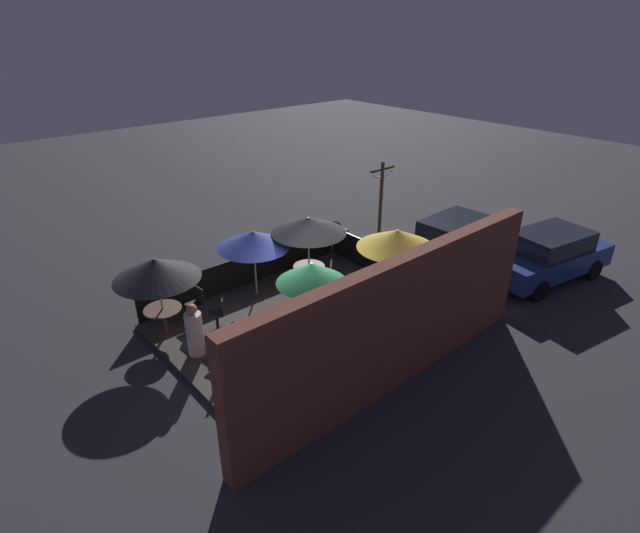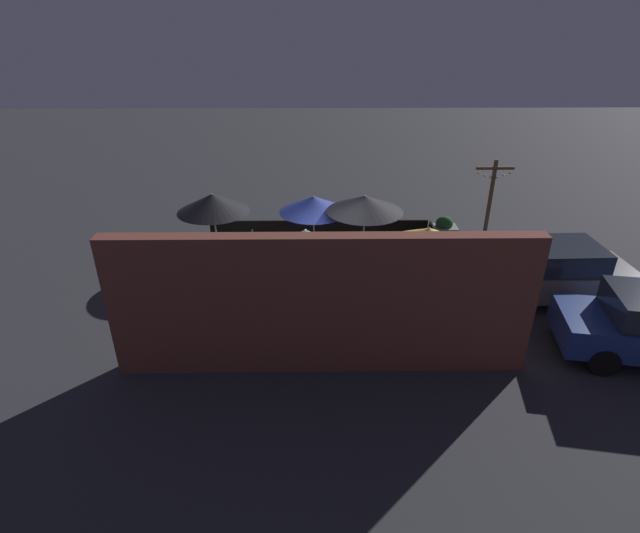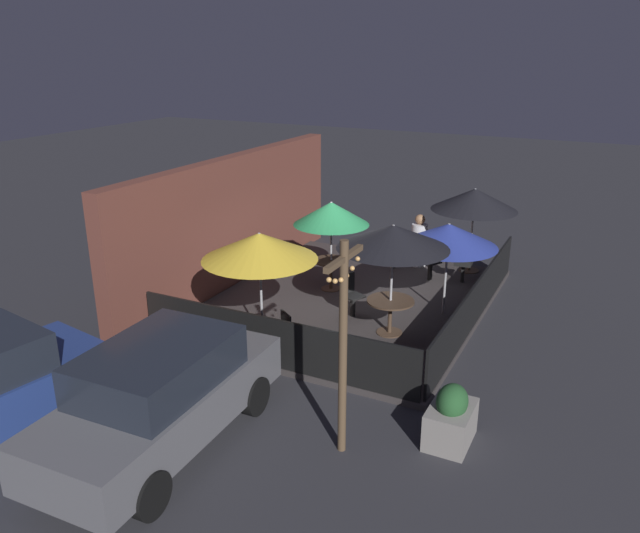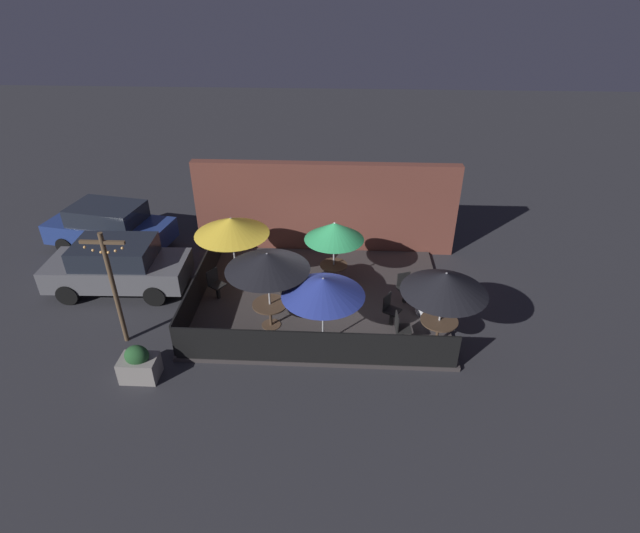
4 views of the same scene
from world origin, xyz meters
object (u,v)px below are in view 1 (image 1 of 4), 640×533
object	(u,v)px
patio_umbrella_4	(397,239)
patio_chair_0	(197,303)
dining_table_0	(309,270)
patio_chair_4	(225,338)
patio_umbrella_3	(253,239)
light_post	(381,202)
patio_umbrella_0	(309,225)
parked_car_1	(549,255)
patio_chair_1	(321,290)
patio_chair_3	(380,269)
patron_0	(195,332)
patio_umbrella_2	(156,269)
dining_table_2	(163,314)
patio_chair_2	(219,312)
planter_box	(334,234)
parked_car_0	(454,241)
dining_table_1	(312,318)
patio_umbrella_1	(312,273)

from	to	relation	value
patio_umbrella_4	patio_chair_0	size ratio (longest dim) A/B	2.37
dining_table_0	patio_chair_4	xyz separation A→B (m)	(3.73, 1.34, -0.08)
dining_table_0	patio_chair_0	world-z (taller)	patio_chair_0
patio_umbrella_3	light_post	xyz separation A→B (m)	(-5.26, 0.01, -0.06)
patio_umbrella_0	parked_car_1	bearing A→B (deg)	145.09
patio_umbrella_3	patio_chair_1	size ratio (longest dim) A/B	2.23
patio_chair_0	patio_umbrella_3	bearing A→B (deg)	179.04
patio_chair_3	patron_0	size ratio (longest dim) A/B	0.66
patio_umbrella_2	dining_table_2	bearing A→B (deg)	0.00
patio_umbrella_4	patio_chair_2	bearing A→B (deg)	-22.96
patio_umbrella_4	patron_0	world-z (taller)	patio_umbrella_4
dining_table_2	patio_chair_1	distance (m)	4.28
planter_box	parked_car_0	distance (m)	4.27
light_post	patio_umbrella_3	bearing A→B (deg)	-0.15
dining_table_0	patron_0	world-z (taller)	patron_0
planter_box	dining_table_2	bearing A→B (deg)	11.73
dining_table_1	light_post	bearing A→B (deg)	-152.91
patio_chair_1	patio_chair_4	size ratio (longest dim) A/B	1.02
planter_box	patron_0	bearing A→B (deg)	21.66
patio_umbrella_1	patio_umbrella_0	bearing A→B (deg)	-128.12
dining_table_0	patio_chair_4	distance (m)	3.97
patio_umbrella_4	parked_car_1	distance (m)	5.42
patio_umbrella_0	light_post	size ratio (longest dim) A/B	0.70
patio_chair_1	parked_car_0	bearing A→B (deg)	-74.44
patio_chair_3	patio_chair_4	size ratio (longest dim) A/B	1.00
dining_table_2	patron_0	distance (m)	1.33
patio_umbrella_4	dining_table_1	distance (m)	3.31
planter_box	patio_chair_2	bearing A→B (deg)	20.18
dining_table_2	patio_umbrella_0	bearing A→B (deg)	173.19
patio_umbrella_2	patio_chair_2	xyz separation A→B (m)	(-1.18, 0.74, -1.37)
patio_chair_0	light_post	bearing A→B (deg)	176.81
patio_umbrella_1	patio_umbrella_4	xyz separation A→B (m)	(-3.03, 0.05, 0.06)
patio_umbrella_3	parked_car_0	bearing A→B (deg)	159.06
patio_umbrella_2	patio_umbrella_3	world-z (taller)	patio_umbrella_2
patio_chair_0	patio_chair_1	xyz separation A→B (m)	(-3.01, 1.65, -0.01)
patio_umbrella_4	light_post	world-z (taller)	light_post
parked_car_1	patio_umbrella_0	bearing A→B (deg)	-24.99
patio_umbrella_3	light_post	world-z (taller)	light_post
patio_chair_4	patio_umbrella_2	bearing A→B (deg)	0.00
parked_car_0	patron_0	bearing A→B (deg)	-7.58
patio_chair_3	patio_umbrella_4	bearing A→B (deg)	100.59
patio_chair_3	parked_car_1	bearing A→B (deg)	-179.55
patio_umbrella_3	parked_car_1	bearing A→B (deg)	146.74
dining_table_2	parked_car_1	size ratio (longest dim) A/B	0.21
patio_umbrella_4	parked_car_1	world-z (taller)	patio_umbrella_4
patio_umbrella_0	patio_chair_1	bearing A→B (deg)	67.27
patio_chair_0	patio_chair_3	world-z (taller)	patio_chair_0
patio_umbrella_1	dining_table_1	size ratio (longest dim) A/B	2.55
patio_chair_0	planter_box	xyz separation A→B (m)	(-6.35, -1.45, -0.22)
patron_0	light_post	distance (m)	8.24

